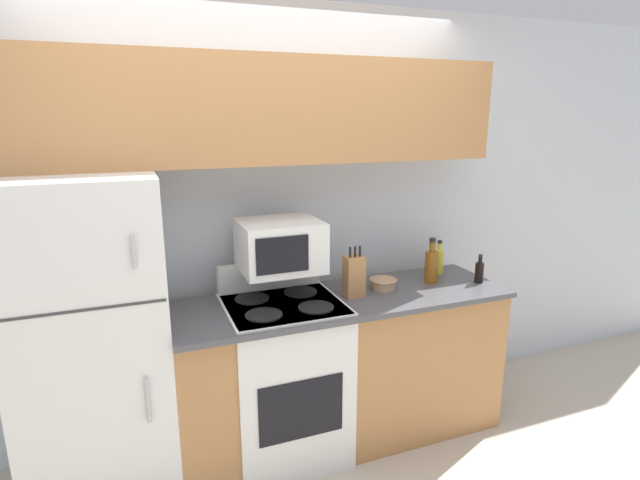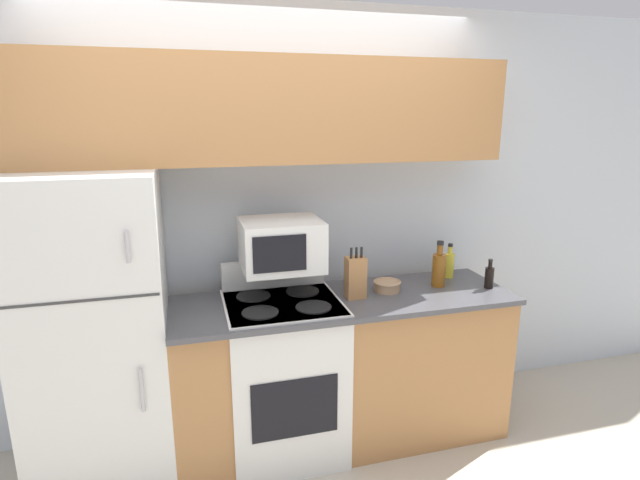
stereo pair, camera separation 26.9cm
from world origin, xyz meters
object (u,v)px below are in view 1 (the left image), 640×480
(refrigerator, at_px, (94,343))
(bowl, at_px, (383,283))
(bottle_soy_sauce, at_px, (479,271))
(bottle_cooking_spray, at_px, (439,260))
(stove, at_px, (285,377))
(microwave, at_px, (280,245))
(knife_block, at_px, (354,276))
(bottle_whiskey, at_px, (431,265))

(refrigerator, distance_m, bowl, 1.60)
(refrigerator, xyz_separation_m, bottle_soy_sauce, (2.20, -0.14, 0.15))
(bottle_soy_sauce, xyz_separation_m, bottle_cooking_spray, (-0.13, 0.25, 0.02))
(refrigerator, bearing_deg, stove, -3.71)
(bowl, bearing_deg, stove, -176.83)
(microwave, distance_m, knife_block, 0.46)
(microwave, bearing_deg, knife_block, -14.64)
(stove, distance_m, microwave, 0.75)
(bottle_soy_sauce, bearing_deg, bottle_whiskey, 157.76)
(refrigerator, relative_size, bottle_soy_sauce, 9.23)
(stove, relative_size, knife_block, 3.67)
(bottle_soy_sauce, bearing_deg, stove, 176.25)
(refrigerator, relative_size, bottle_cooking_spray, 7.55)
(bottle_soy_sauce, relative_size, bottle_whiskey, 0.64)
(stove, distance_m, bottle_whiskey, 1.11)
(stove, bearing_deg, bottle_whiskey, 1.85)
(knife_block, height_order, bowl, knife_block)
(refrigerator, distance_m, bottle_soy_sauce, 2.21)
(microwave, xyz_separation_m, bottle_whiskey, (0.95, -0.06, -0.20))
(knife_block, relative_size, bottle_cooking_spray, 1.34)
(stove, bearing_deg, bottle_soy_sauce, -3.75)
(stove, bearing_deg, bottle_cooking_spray, 8.46)
(refrigerator, relative_size, microwave, 3.80)
(refrigerator, bearing_deg, bottle_cooking_spray, 2.84)
(knife_block, relative_size, bottle_soy_sauce, 1.64)
(knife_block, xyz_separation_m, bottle_soy_sauce, (0.82, -0.07, -0.05))
(bottle_cooking_spray, bearing_deg, bowl, -164.77)
(bottle_whiskey, bearing_deg, microwave, 176.51)
(stove, height_order, bottle_cooking_spray, bottle_cooking_spray)
(microwave, height_order, bottle_soy_sauce, microwave)
(stove, bearing_deg, refrigerator, 176.29)
(bottle_cooking_spray, bearing_deg, refrigerator, -177.16)
(microwave, relative_size, bottle_whiskey, 1.56)
(bowl, relative_size, bottle_soy_sauce, 0.91)
(bottle_soy_sauce, bearing_deg, knife_block, 175.45)
(refrigerator, height_order, bottle_cooking_spray, refrigerator)
(knife_block, xyz_separation_m, bottle_whiskey, (0.55, 0.05, -0.01))
(bottle_soy_sauce, xyz_separation_m, bottle_whiskey, (-0.27, 0.11, 0.04))
(stove, height_order, bottle_whiskey, bottle_whiskey)
(microwave, distance_m, bottle_cooking_spray, 1.12)
(bowl, xyz_separation_m, bottle_soy_sauce, (0.60, -0.12, 0.04))
(stove, relative_size, microwave, 2.48)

